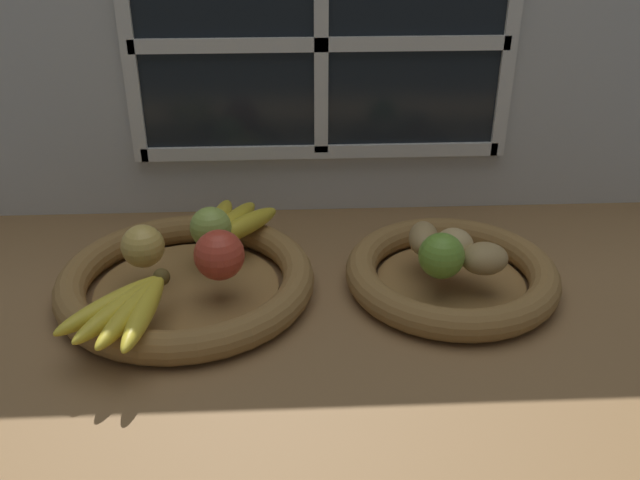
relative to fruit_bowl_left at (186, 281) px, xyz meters
The scene contains 14 objects.
ground_plane 21.94cm from the fruit_bowl_left, ahead, with size 140.00×90.00×3.00cm, color olive.
back_wall 44.95cm from the fruit_bowl_left, 54.07° to the left, with size 140.00×4.60×55.00cm.
fruit_bowl_left is the anchor object (origin of this frame).
fruit_bowl_right 40.23cm from the fruit_bowl_left, ahead, with size 32.44×32.44×4.70cm.
apple_red_right 8.93cm from the fruit_bowl_left, 29.75° to the right, with size 7.31×7.31×7.31cm, color #CC422D.
apple_green_back 9.25cm from the fruit_bowl_left, 61.18° to the left, with size 6.47×6.47×6.47cm, color #99B74C.
apple_golden_left 8.32cm from the fruit_bowl_left, behind, with size 6.41×6.41×6.41cm, color #DBB756.
banana_bunch_front 14.49cm from the fruit_bowl_left, 114.68° to the right, with size 13.72×18.75×2.75cm.
banana_bunch_back 12.93cm from the fruit_bowl_left, 59.44° to the left, with size 12.75×16.56×3.22cm.
potato_large 40.55cm from the fruit_bowl_left, ahead, with size 6.27×5.68×5.05cm, color tan.
potato_small 44.25cm from the fruit_bowl_left, ahead, with size 6.98×5.91×4.54cm, color #A38451.
potato_oblong 36.62cm from the fruit_bowl_left, ahead, with size 8.07×4.54×4.37cm, color #A38451.
lime_near 38.03cm from the fruit_bowl_left, ahead, with size 6.67×6.67×6.67cm, color #6B9E33.
chili_pepper 42.39cm from the fruit_bowl_left, ahead, with size 1.89×1.89×12.42cm, color red.
Camera 1 is at (-5.86, -90.17, 57.10)cm, focal length 39.10 mm.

